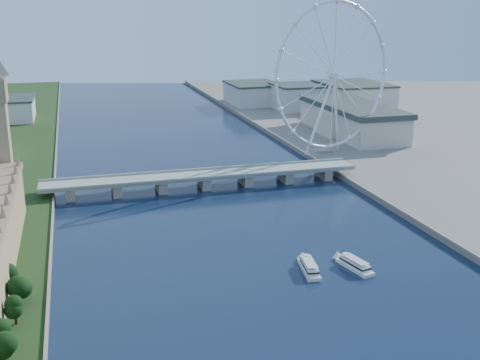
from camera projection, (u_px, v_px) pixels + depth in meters
name	position (u px, v px, depth m)	size (l,w,h in m)	color
westminster_bridge	(204.00, 178.00, 417.80)	(220.00, 22.00, 9.50)	gray
london_eye	(334.00, 76.00, 483.29)	(113.60, 39.12, 124.30)	silver
county_hall	(351.00, 136.00, 585.58)	(54.00, 144.00, 35.00)	beige
city_skyline	(188.00, 105.00, 665.79)	(505.00, 280.00, 32.00)	beige
tour_boat_near	(309.00, 271.00, 285.48)	(6.62, 26.10, 5.73)	silver
tour_boat_far	(355.00, 269.00, 288.39)	(6.51, 25.69, 5.64)	silver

